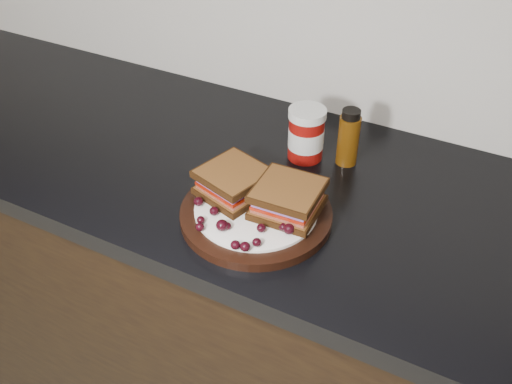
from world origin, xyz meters
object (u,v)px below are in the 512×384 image
plate (256,214)px  sandwich_left (233,182)px  oil_bottle (349,137)px  condiment_jar (306,134)px

plate → sandwich_left: size_ratio=2.47×
sandwich_left → oil_bottle: size_ratio=0.92×
condiment_jar → oil_bottle: (0.08, 0.02, 0.00)m
oil_bottle → condiment_jar: bearing=-165.0°
plate → oil_bottle: bearing=71.1°
plate → sandwich_left: sandwich_left is taller
condiment_jar → oil_bottle: bearing=15.0°
sandwich_left → plate: bearing=-1.6°
sandwich_left → oil_bottle: 0.27m
plate → condiment_jar: size_ratio=2.46×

